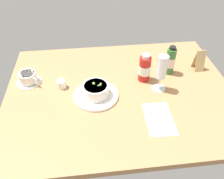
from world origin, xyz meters
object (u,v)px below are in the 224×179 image
at_px(porridge_bowl, 96,91).
at_px(sauce_bottle_green, 170,61).
at_px(coffee_cup, 28,78).
at_px(wine_glass, 162,69).
at_px(sauce_bottle_red, 145,69).
at_px(cutlery_setting, 159,117).
at_px(creamer_jug, 61,84).
at_px(menu_card, 199,60).

height_order(porridge_bowl, sauce_bottle_green, sauce_bottle_green).
bearing_deg(sauce_bottle_green, coffee_cup, -179.80).
relative_size(wine_glass, sauce_bottle_red, 1.25).
xyz_separation_m(cutlery_setting, creamer_jug, (-0.42, 0.25, 0.02)).
bearing_deg(cutlery_setting, sauce_bottle_red, 91.67).
bearing_deg(porridge_bowl, menu_card, 15.75).
distance_m(cutlery_setting, coffee_cup, 0.66).
bearing_deg(creamer_jug, sauce_bottle_green, 6.12).
height_order(creamer_jug, sauce_bottle_red, sauce_bottle_red).
xyz_separation_m(sauce_bottle_red, menu_card, (0.31, 0.06, -0.01)).
xyz_separation_m(creamer_jug, sauce_bottle_green, (0.56, 0.06, 0.05)).
bearing_deg(cutlery_setting, porridge_bowl, 147.08).
bearing_deg(menu_card, cutlery_setting, -132.90).
relative_size(porridge_bowl, sauce_bottle_red, 1.41).
height_order(coffee_cup, wine_glass, wine_glass).
distance_m(sauce_bottle_red, menu_card, 0.32).
relative_size(porridge_bowl, creamer_jug, 4.16).
distance_m(cutlery_setting, creamer_jug, 0.49).
distance_m(coffee_cup, sauce_bottle_green, 0.73).
distance_m(cutlery_setting, menu_card, 0.45).
bearing_deg(porridge_bowl, wine_glass, 4.11).
relative_size(coffee_cup, sauce_bottle_red, 0.83).
bearing_deg(wine_glass, coffee_cup, 169.26).
bearing_deg(sauce_bottle_green, porridge_bowl, -159.76).
height_order(wine_glass, sauce_bottle_green, wine_glass).
xyz_separation_m(porridge_bowl, sauce_bottle_red, (0.25, 0.10, 0.04)).
bearing_deg(cutlery_setting, coffee_cup, 152.15).
distance_m(cutlery_setting, wine_glass, 0.23).
relative_size(porridge_bowl, wine_glass, 1.14).
relative_size(cutlery_setting, menu_card, 1.65).
height_order(cutlery_setting, coffee_cup, coffee_cup).
xyz_separation_m(cutlery_setting, sauce_bottle_green, (0.14, 0.31, 0.07)).
bearing_deg(coffee_cup, menu_card, 0.98).
height_order(sauce_bottle_red, menu_card, sauce_bottle_red).
height_order(porridge_bowl, coffee_cup, porridge_bowl).
bearing_deg(cutlery_setting, menu_card, 47.10).
xyz_separation_m(creamer_jug, wine_glass, (0.47, -0.06, 0.10)).
distance_m(porridge_bowl, wine_glass, 0.32).
relative_size(porridge_bowl, coffee_cup, 1.71).
bearing_deg(wine_glass, sauce_bottle_red, 126.13).
distance_m(coffee_cup, creamer_jug, 0.18).
xyz_separation_m(cutlery_setting, coffee_cup, (-0.59, 0.31, 0.03)).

